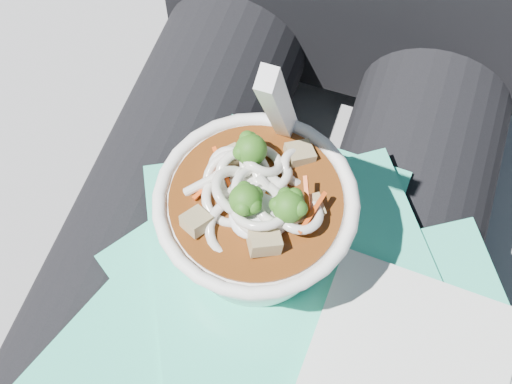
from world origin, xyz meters
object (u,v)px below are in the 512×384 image
(lap, at_px, (257,286))
(person_body, at_px, (292,178))
(stone_ledge, at_px, (294,261))
(plastic_bag, at_px, (284,300))
(udon_bowl, at_px, (256,215))

(lap, relative_size, person_body, 0.48)
(stone_ledge, distance_m, plastic_bag, 0.42)
(plastic_bag, bearing_deg, stone_ledge, 99.53)
(stone_ledge, bearing_deg, person_body, -90.00)
(lap, relative_size, udon_bowl, 2.53)
(plastic_bag, xyz_separation_m, udon_bowl, (-0.03, 0.03, 0.05))
(lap, xyz_separation_m, plastic_bag, (0.03, -0.03, 0.08))
(stone_ledge, relative_size, lap, 2.08)
(plastic_bag, relative_size, udon_bowl, 1.93)
(person_body, relative_size, plastic_bag, 2.71)
(plastic_bag, bearing_deg, person_body, 103.87)
(stone_ledge, distance_m, udon_bowl, 0.45)
(person_body, height_order, plastic_bag, person_body)
(person_body, bearing_deg, udon_bowl, -90.71)
(lap, bearing_deg, plastic_bag, -45.08)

